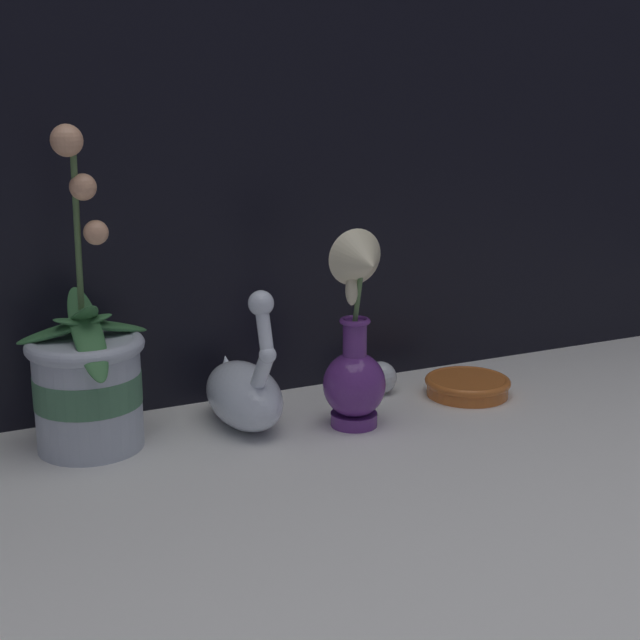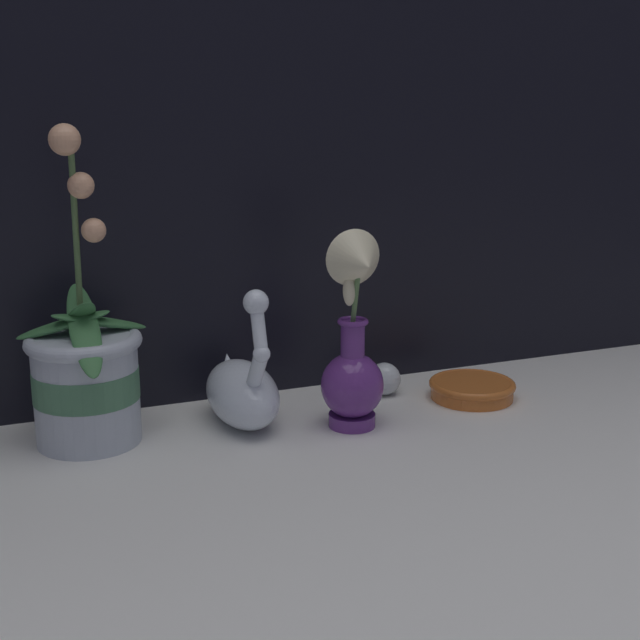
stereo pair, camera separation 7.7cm
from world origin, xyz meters
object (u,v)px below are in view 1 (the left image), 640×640
at_px(orchid_potted_plant, 87,377).
at_px(amber_dish, 467,385).
at_px(swan_figurine, 244,390).
at_px(blue_vase, 357,351).
at_px(glass_sphere, 381,378).

xyz_separation_m(orchid_potted_plant, amber_dish, (0.57, -0.04, -0.08)).
relative_size(swan_figurine, blue_vase, 0.75).
bearing_deg(swan_figurine, glass_sphere, 9.38).
xyz_separation_m(orchid_potted_plant, glass_sphere, (0.45, 0.03, -0.07)).
distance_m(orchid_potted_plant, blue_vase, 0.36).
height_order(orchid_potted_plant, glass_sphere, orchid_potted_plant).
bearing_deg(glass_sphere, amber_dish, -29.06).
bearing_deg(amber_dish, orchid_potted_plant, 175.95).
bearing_deg(blue_vase, swan_figurine, 153.17).
bearing_deg(glass_sphere, orchid_potted_plant, -176.82).
bearing_deg(blue_vase, glass_sphere, 47.77).
bearing_deg(blue_vase, amber_dish, 11.76).
bearing_deg(glass_sphere, blue_vase, -132.23).
xyz_separation_m(orchid_potted_plant, swan_figurine, (0.21, -0.01, -0.04)).
relative_size(swan_figurine, amber_dish, 1.58).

